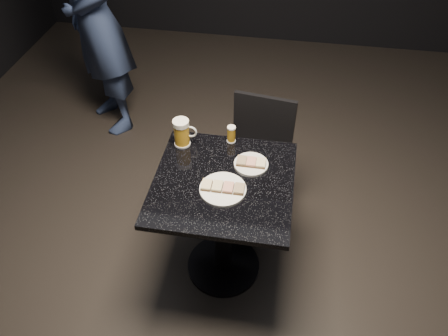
{
  "coord_description": "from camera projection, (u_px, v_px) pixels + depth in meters",
  "views": [
    {
      "loc": [
        0.26,
        -1.51,
        2.3
      ],
      "look_at": [
        0.0,
        0.02,
        0.82
      ],
      "focal_mm": 35.0,
      "sensor_mm": 36.0,
      "label": 1
    }
  ],
  "objects": [
    {
      "name": "table",
      "position": [
        223.0,
        212.0,
        2.35
      ],
      "size": [
        0.7,
        0.7,
        0.75
      ],
      "color": "black",
      "rests_on": "floor"
    },
    {
      "name": "plate_small",
      "position": [
        251.0,
        164.0,
        2.26
      ],
      "size": [
        0.18,
        0.18,
        0.01
      ],
      "primitive_type": "cylinder",
      "color": "white",
      "rests_on": "table"
    },
    {
      "name": "chair",
      "position": [
        258.0,
        155.0,
        2.7
      ],
      "size": [
        0.42,
        0.42,
        0.86
      ],
      "color": "black",
      "rests_on": "floor"
    },
    {
      "name": "plate_large",
      "position": [
        223.0,
        189.0,
        2.13
      ],
      "size": [
        0.23,
        0.23,
        0.01
      ],
      "primitive_type": "cylinder",
      "color": "white",
      "rests_on": "table"
    },
    {
      "name": "beer_mug",
      "position": [
        182.0,
        133.0,
        2.33
      ],
      "size": [
        0.13,
        0.09,
        0.16
      ],
      "color": "silver",
      "rests_on": "table"
    },
    {
      "name": "canapes_on_plate_small",
      "position": [
        251.0,
        162.0,
        2.24
      ],
      "size": [
        0.15,
        0.07,
        0.02
      ],
      "color": "#4C3521",
      "rests_on": "plate_small"
    },
    {
      "name": "patron",
      "position": [
        95.0,
        18.0,
        3.14
      ],
      "size": [
        0.78,
        0.78,
        1.83
      ],
      "primitive_type": "imported",
      "rotation": [
        0.0,
        0.0,
        -0.8
      ],
      "color": "navy",
      "rests_on": "floor"
    },
    {
      "name": "floor",
      "position": [
        223.0,
        266.0,
        2.7
      ],
      "size": [
        6.0,
        6.0,
        0.0
      ],
      "primitive_type": "plane",
      "color": "black",
      "rests_on": "ground"
    },
    {
      "name": "canapes_on_plate_large",
      "position": [
        223.0,
        187.0,
        2.12
      ],
      "size": [
        0.21,
        0.07,
        0.02
      ],
      "color": "#4C3521",
      "rests_on": "plate_large"
    },
    {
      "name": "beer_tumbler",
      "position": [
        231.0,
        134.0,
        2.37
      ],
      "size": [
        0.05,
        0.05,
        0.1
      ],
      "color": "silver",
      "rests_on": "table"
    }
  ]
}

